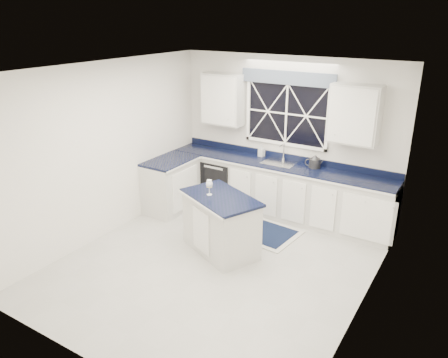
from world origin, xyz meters
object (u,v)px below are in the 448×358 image
Objects in this scene: wine_glass at (209,185)px; soap_bottle at (262,150)px; kettle at (315,162)px; island at (221,224)px; dishwasher at (223,180)px; faucet at (283,152)px.

soap_bottle is (-0.11, 1.84, 0.01)m from wine_glass.
island is at bearing -136.36° from kettle.
dishwasher is 1.92m from wine_glass.
faucet is at bearing 150.06° from kettle.
wine_glass is at bearing -64.39° from dishwasher.
soap_bottle is (-0.28, 1.81, 0.61)m from island.
wine_glass is 1.85m from soap_bottle.
dishwasher is 3.80× the size of soap_bottle.
wine_glass is at bearing -86.71° from soap_bottle.
island is at bearing -59.10° from dishwasher.
kettle reaches higher than dishwasher.
faucet is at bearing 10.02° from dishwasher.
faucet is 1.32× the size of wine_glass.
wine_glass is (-0.17, -0.04, 0.59)m from island.
island is 1.92m from soap_bottle.
faucet reaches higher than wine_glass.
wine_glass is at bearing -143.31° from island.
island is 5.98× the size of wine_glass.
faucet is at bearing 80.24° from wine_glass.
wine_glass is at bearing -99.76° from faucet.
island is (-0.14, -1.79, -0.66)m from faucet.
soap_bottle is at bearing 152.28° from kettle.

